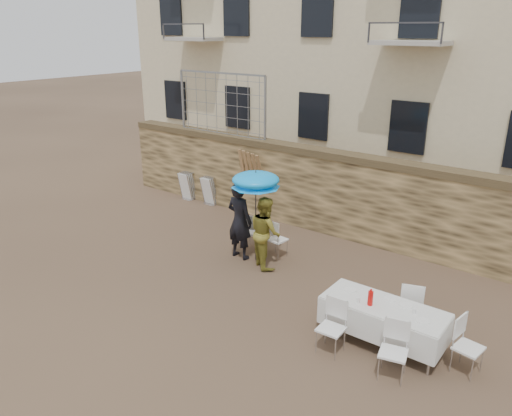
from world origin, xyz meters
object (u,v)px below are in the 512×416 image
Objects in this scene: man_suit at (240,221)px; couple_chair_left at (254,232)px; couple_chair_right at (277,238)px; woman_dress at (265,232)px; table_chair_back at (411,304)px; table_chair_front_right at (393,352)px; soda_bottle at (370,298)px; chair_stack_right at (211,190)px; umbrella at (256,183)px; table_chair_front_left at (331,328)px; banquet_table at (384,307)px; table_chair_side at (469,346)px; chair_stack_left at (190,185)px.

man_suit reaches higher than couple_chair_left.
man_suit reaches higher than couple_chair_right.
table_chair_back is at bearing -154.77° from woman_dress.
woman_dress is 4.43m from table_chair_front_right.
man_suit is at bearing 160.59° from soda_bottle.
table_chair_back is (-0.30, 1.55, 0.00)m from table_chair_front_right.
chair_stack_right is (-3.90, 2.47, -0.38)m from woman_dress.
couple_chair_left is (-0.75, 0.55, -0.36)m from woman_dress.
man_suit is at bearing -165.96° from umbrella.
man_suit is 5.12m from table_chair_front_right.
table_chair_front_left is (3.59, -2.00, -0.46)m from man_suit.
woman_dress reaches higher than banquet_table.
man_suit reaches higher than banquet_table.
table_chair_front_right is (4.29, -2.10, -1.45)m from umbrella.
table_chair_back is at bearing 75.96° from banquet_table.
table_chair_back is at bearing 175.86° from man_suit.
soda_bottle reaches higher than table_chair_front_right.
woman_dress is 4.63m from chair_stack_right.
table_chair_back is 1.00× the size of table_chair_side.
couple_chair_left is (0.00, 0.55, -0.46)m from man_suit.
umbrella reaches higher than man_suit.
table_chair_side reaches higher than banquet_table.
table_chair_front_right is at bearing -174.63° from woman_dress.
woman_dress is 0.66m from couple_chair_right.
woman_dress is 1.15m from umbrella.
table_chair_side is at bearing 131.43° from table_chair_back.
woman_dress reaches higher than table_chair_front_right.
soda_bottle is 0.27× the size of table_chair_front_left.
man_suit is 1.96× the size of couple_chair_left.
soda_bottle is at bearing -22.75° from umbrella.
soda_bottle is (-0.20, -0.15, 0.17)m from banquet_table.
table_chair_front_right is at bearing 142.78° from table_chair_side.
woman_dress is 1.00m from couple_chair_left.
table_chair_front_right is (3.94, -2.00, -0.36)m from woman_dress.
soda_bottle reaches higher than couple_chair_left.
table_chair_side is at bearing 166.18° from couple_chair_right.
table_chair_back is at bearing -19.09° from chair_stack_left.
man_suit is 0.76m from woman_dress.
table_chair_front_right is at bearing 137.44° from couple_chair_left.
man_suit is 1.96× the size of table_chair_side.
table_chair_side is (4.84, -1.15, -0.36)m from woman_dress.
banquet_table is at bearing 57.65° from table_chair_back.
table_chair_front_left is 1.04× the size of chair_stack_right.
umbrella is 0.97× the size of banquet_table.
couple_chair_right is 1.00× the size of table_chair_front_right.
table_chair_back and table_chair_side have the same top height.
couple_chair_left is 1.00× the size of table_chair_side.
couple_chair_left is at bearing -31.21° from table_chair_back.
chair_stack_left is at bearing -16.56° from couple_chair_right.
couple_chair_right and table_chair_front_right have the same top height.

